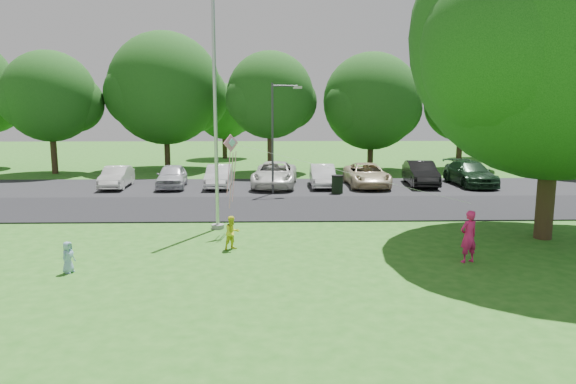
{
  "coord_description": "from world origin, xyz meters",
  "views": [
    {
      "loc": [
        -1.24,
        -14.7,
        4.64
      ],
      "look_at": [
        -0.77,
        4.0,
        1.6
      ],
      "focal_mm": 32.0,
      "sensor_mm": 36.0,
      "label": 1
    }
  ],
  "objects_px": {
    "street_lamp": "(277,128)",
    "child_yellow": "(232,233)",
    "big_tree": "(557,42)",
    "flagpole": "(215,121)",
    "child_blue": "(68,257)",
    "woman": "(469,236)",
    "trash_can": "(337,185)",
    "kite": "(236,155)"
  },
  "relations": [
    {
      "from": "street_lamp",
      "to": "woman",
      "type": "bearing_deg",
      "value": -80.63
    },
    {
      "from": "flagpole",
      "to": "kite",
      "type": "relative_size",
      "value": 1.29
    },
    {
      "from": "flagpole",
      "to": "kite",
      "type": "distance_m",
      "value": 1.71
    },
    {
      "from": "big_tree",
      "to": "kite",
      "type": "relative_size",
      "value": 1.57
    },
    {
      "from": "woman",
      "to": "child_blue",
      "type": "bearing_deg",
      "value": -17.33
    },
    {
      "from": "street_lamp",
      "to": "kite",
      "type": "height_order",
      "value": "street_lamp"
    },
    {
      "from": "street_lamp",
      "to": "big_tree",
      "type": "bearing_deg",
      "value": -61.41
    },
    {
      "from": "street_lamp",
      "to": "big_tree",
      "type": "distance_m",
      "value": 14.18
    },
    {
      "from": "child_blue",
      "to": "trash_can",
      "type": "bearing_deg",
      "value": -17.14
    },
    {
      "from": "street_lamp",
      "to": "woman",
      "type": "distance_m",
      "value": 14.28
    },
    {
      "from": "kite",
      "to": "street_lamp",
      "type": "bearing_deg",
      "value": 40.1
    },
    {
      "from": "trash_can",
      "to": "woman",
      "type": "bearing_deg",
      "value": -79.02
    },
    {
      "from": "big_tree",
      "to": "child_yellow",
      "type": "bearing_deg",
      "value": -174.18
    },
    {
      "from": "child_blue",
      "to": "kite",
      "type": "height_order",
      "value": "kite"
    },
    {
      "from": "flagpole",
      "to": "child_blue",
      "type": "height_order",
      "value": "flagpole"
    },
    {
      "from": "big_tree",
      "to": "child_yellow",
      "type": "height_order",
      "value": "big_tree"
    },
    {
      "from": "kite",
      "to": "woman",
      "type": "bearing_deg",
      "value": -67.78
    },
    {
      "from": "child_yellow",
      "to": "child_blue",
      "type": "xyz_separation_m",
      "value": [
        -4.48,
        -2.35,
        -0.11
      ]
    },
    {
      "from": "flagpole",
      "to": "trash_can",
      "type": "bearing_deg",
      "value": 54.71
    },
    {
      "from": "trash_can",
      "to": "kite",
      "type": "height_order",
      "value": "kite"
    },
    {
      "from": "woman",
      "to": "child_yellow",
      "type": "xyz_separation_m",
      "value": [
        -7.3,
        1.63,
        -0.24
      ]
    },
    {
      "from": "child_yellow",
      "to": "woman",
      "type": "bearing_deg",
      "value": -49.37
    },
    {
      "from": "street_lamp",
      "to": "child_yellow",
      "type": "relative_size",
      "value": 5.27
    },
    {
      "from": "kite",
      "to": "child_yellow",
      "type": "bearing_deg",
      "value": -130.29
    },
    {
      "from": "flagpole",
      "to": "woman",
      "type": "height_order",
      "value": "flagpole"
    },
    {
      "from": "woman",
      "to": "child_yellow",
      "type": "bearing_deg",
      "value": -33.44
    },
    {
      "from": "street_lamp",
      "to": "woman",
      "type": "xyz_separation_m",
      "value": [
        5.77,
        -12.76,
        -2.8
      ]
    },
    {
      "from": "flagpole",
      "to": "child_blue",
      "type": "relative_size",
      "value": 10.9
    },
    {
      "from": "child_yellow",
      "to": "kite",
      "type": "distance_m",
      "value": 3.23
    },
    {
      "from": "trash_can",
      "to": "big_tree",
      "type": "relative_size",
      "value": 0.09
    },
    {
      "from": "big_tree",
      "to": "child_blue",
      "type": "height_order",
      "value": "big_tree"
    },
    {
      "from": "trash_can",
      "to": "kite",
      "type": "bearing_deg",
      "value": -118.57
    },
    {
      "from": "child_yellow",
      "to": "child_blue",
      "type": "relative_size",
      "value": 1.24
    },
    {
      "from": "street_lamp",
      "to": "child_yellow",
      "type": "height_order",
      "value": "street_lamp"
    },
    {
      "from": "big_tree",
      "to": "woman",
      "type": "distance_m",
      "value": 7.65
    },
    {
      "from": "flagpole",
      "to": "child_blue",
      "type": "bearing_deg",
      "value": -124.05
    },
    {
      "from": "flagpole",
      "to": "street_lamp",
      "type": "bearing_deg",
      "value": 73.68
    },
    {
      "from": "trash_can",
      "to": "woman",
      "type": "xyz_separation_m",
      "value": [
        2.46,
        -12.7,
        0.28
      ]
    },
    {
      "from": "flagpole",
      "to": "trash_can",
      "type": "relative_size",
      "value": 9.51
    },
    {
      "from": "big_tree",
      "to": "woman",
      "type": "height_order",
      "value": "big_tree"
    },
    {
      "from": "trash_can",
      "to": "street_lamp",
      "type": "bearing_deg",
      "value": 178.93
    },
    {
      "from": "flagpole",
      "to": "woman",
      "type": "distance_m",
      "value": 9.97
    }
  ]
}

